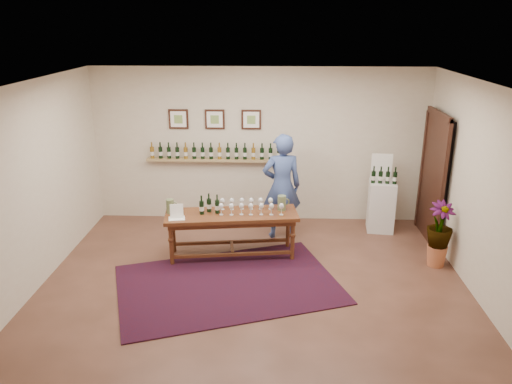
{
  "coord_description": "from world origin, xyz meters",
  "views": [
    {
      "loc": [
        0.28,
        -6.28,
        3.54
      ],
      "look_at": [
        0.0,
        0.8,
        1.1
      ],
      "focal_mm": 35.0,
      "sensor_mm": 36.0,
      "label": 1
    }
  ],
  "objects_px": {
    "tasting_table": "(232,220)",
    "display_pedestal": "(381,206)",
    "potted_plant": "(439,234)",
    "person": "(282,187)"
  },
  "relations": [
    {
      "from": "display_pedestal",
      "to": "potted_plant",
      "type": "distance_m",
      "value": 1.48
    },
    {
      "from": "tasting_table",
      "to": "potted_plant",
      "type": "bearing_deg",
      "value": -11.3
    },
    {
      "from": "tasting_table",
      "to": "display_pedestal",
      "type": "distance_m",
      "value": 2.79
    },
    {
      "from": "display_pedestal",
      "to": "person",
      "type": "distance_m",
      "value": 1.85
    },
    {
      "from": "person",
      "to": "display_pedestal",
      "type": "bearing_deg",
      "value": -178.9
    },
    {
      "from": "tasting_table",
      "to": "potted_plant",
      "type": "xyz_separation_m",
      "value": [
        3.13,
        -0.21,
        -0.1
      ]
    },
    {
      "from": "potted_plant",
      "to": "tasting_table",
      "type": "bearing_deg",
      "value": 176.25
    },
    {
      "from": "potted_plant",
      "to": "person",
      "type": "height_order",
      "value": "person"
    },
    {
      "from": "tasting_table",
      "to": "potted_plant",
      "type": "height_order",
      "value": "potted_plant"
    },
    {
      "from": "potted_plant",
      "to": "person",
      "type": "relative_size",
      "value": 0.49
    }
  ]
}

